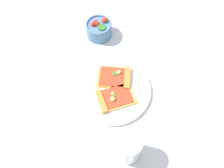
% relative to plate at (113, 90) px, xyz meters
% --- Properties ---
extents(ground_plane, '(2.40, 2.40, 0.00)m').
position_rel_plate_xyz_m(ground_plane, '(0.01, 0.02, -0.01)').
color(ground_plane, silver).
rests_on(ground_plane, ground).
extents(plate, '(0.27, 0.27, 0.01)m').
position_rel_plate_xyz_m(plate, '(0.00, 0.00, 0.00)').
color(plate, silver).
rests_on(plate, ground_plane).
extents(pizza_slice_near, '(0.13, 0.11, 0.02)m').
position_rel_plate_xyz_m(pizza_slice_near, '(0.00, 0.05, 0.01)').
color(pizza_slice_near, gold).
rests_on(pizza_slice_near, plate).
extents(pizza_slice_far, '(0.15, 0.14, 0.02)m').
position_rel_plate_xyz_m(pizza_slice_far, '(0.01, -0.04, 0.01)').
color(pizza_slice_far, '#E5B256').
rests_on(pizza_slice_far, plate).
extents(salad_bowl, '(0.10, 0.10, 0.08)m').
position_rel_plate_xyz_m(salad_bowl, '(-0.12, 0.23, 0.03)').
color(salad_bowl, '#4C7299').
rests_on(salad_bowl, ground_plane).
extents(soda_glass, '(0.08, 0.08, 0.12)m').
position_rel_plate_xyz_m(soda_glass, '(0.11, -0.20, 0.05)').
color(soda_glass, silver).
rests_on(soda_glass, ground_plane).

